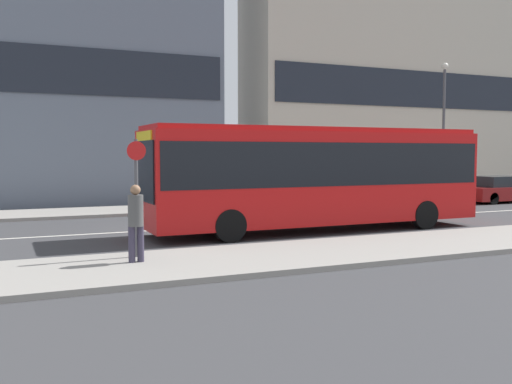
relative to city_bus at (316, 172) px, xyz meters
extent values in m
plane|color=#3A3A3D|center=(-3.98, 2.17, -1.94)|extent=(120.00, 120.00, 0.00)
cube|color=gray|center=(-3.98, -4.08, -1.88)|extent=(44.00, 3.50, 0.13)
cube|color=gray|center=(-3.98, 8.42, -1.88)|extent=(44.00, 3.50, 0.13)
cube|color=silver|center=(-3.98, 2.17, -1.94)|extent=(41.80, 0.16, 0.01)
cube|color=#1E232D|center=(-5.36, 11.64, 4.44)|extent=(12.68, 0.08, 2.20)
cube|color=beige|center=(13.73, 13.82, 9.77)|extent=(19.96, 4.30, 23.43)
cube|color=#1E232D|center=(13.73, 11.64, 4.50)|extent=(19.16, 0.08, 2.20)
cube|color=red|center=(0.01, 0.00, -0.17)|extent=(11.38, 2.56, 2.92)
cube|color=black|center=(0.01, 0.00, 0.27)|extent=(11.15, 2.59, 1.35)
cube|color=red|center=(0.01, 0.00, 1.37)|extent=(11.21, 2.35, 0.14)
cube|color=black|center=(-5.70, 0.00, 0.10)|extent=(0.05, 2.25, 1.75)
cube|color=yellow|center=(-5.70, 0.00, 1.09)|extent=(0.04, 1.79, 0.32)
cylinder|color=black|center=(-3.52, -1.17, -1.46)|extent=(0.96, 0.28, 0.96)
cylinder|color=black|center=(-3.52, 1.17, -1.46)|extent=(0.96, 0.28, 0.96)
cylinder|color=black|center=(3.54, -1.17, -1.46)|extent=(0.96, 0.28, 0.96)
cylinder|color=black|center=(3.54, 1.17, -1.46)|extent=(0.96, 0.28, 0.96)
cube|color=maroon|center=(8.91, 5.54, -1.45)|extent=(4.35, 1.84, 0.68)
cube|color=#21262B|center=(8.78, 5.54, -0.87)|extent=(2.39, 1.62, 0.48)
cylinder|color=black|center=(10.26, 4.71, -1.64)|extent=(0.60, 0.18, 0.60)
cylinder|color=black|center=(10.26, 6.37, -1.64)|extent=(0.60, 0.18, 0.60)
cylinder|color=black|center=(7.57, 4.71, -1.64)|extent=(0.60, 0.18, 0.60)
cylinder|color=black|center=(7.57, 6.37, -1.64)|extent=(0.60, 0.18, 0.60)
cube|color=maroon|center=(14.14, 5.50, -1.45)|extent=(4.23, 1.87, 0.68)
cube|color=#21262B|center=(14.01, 5.50, -0.84)|extent=(2.33, 1.64, 0.54)
cylinder|color=black|center=(15.45, 6.35, -1.64)|extent=(0.60, 0.18, 0.60)
cylinder|color=black|center=(12.83, 4.66, -1.64)|extent=(0.60, 0.18, 0.60)
cylinder|color=black|center=(12.83, 6.35, -1.64)|extent=(0.60, 0.18, 0.60)
cylinder|color=#383347|center=(-6.86, -3.71, -1.41)|extent=(0.15, 0.15, 0.80)
cylinder|color=#383347|center=(-6.66, -3.71, -1.41)|extent=(0.15, 0.15, 0.80)
cylinder|color=#4C4C4C|center=(-6.76, -3.71, -0.66)|extent=(0.34, 0.34, 0.70)
sphere|color=#936B4C|center=(-6.76, -3.71, -0.19)|extent=(0.23, 0.23, 0.23)
cylinder|color=#4C4C51|center=(-6.60, -3.07, -0.43)|extent=(0.09, 0.09, 2.75)
cylinder|color=red|center=(-6.60, -3.13, 0.67)|extent=(0.44, 0.03, 0.44)
cylinder|color=#4C4C51|center=(11.82, 7.15, 1.61)|extent=(0.14, 0.14, 6.84)
sphere|color=silver|center=(11.82, 7.15, 5.14)|extent=(0.36, 0.36, 0.36)
camera|label=1|loc=(-9.45, -16.29, 0.62)|focal=40.00mm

